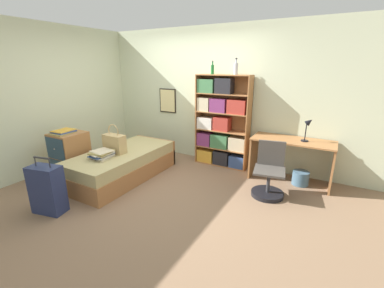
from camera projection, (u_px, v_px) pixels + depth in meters
name	position (u px, v px, depth m)	size (l,w,h in m)	color
ground_plane	(154.00, 185.00, 4.21)	(14.00, 14.00, 0.00)	#84664C
wall_back	(200.00, 96.00, 5.15)	(10.00, 0.09, 2.60)	beige
wall_left	(62.00, 98.00, 4.82)	(0.06, 10.00, 2.60)	beige
bed	(123.00, 164.00, 4.48)	(0.93, 1.92, 0.48)	#A36B3D
handbag	(114.00, 143.00, 4.28)	(0.38, 0.18, 0.49)	tan
book_stack_on_bed	(102.00, 154.00, 4.05)	(0.34, 0.38, 0.12)	beige
suitcase	(47.00, 190.00, 3.37)	(0.46, 0.32, 0.78)	navy
dresser	(70.00, 155.00, 4.43)	(0.48, 0.53, 0.80)	#A36B3D
magazine_pile_on_dresser	(63.00, 132.00, 4.28)	(0.31, 0.38, 0.06)	#99894C
bookcase	(220.00, 125.00, 4.88)	(1.03, 0.29, 1.73)	#A36B3D
bottle_green	(212.00, 69.00, 4.66)	(0.06, 0.06, 0.23)	#1E6B2D
bottle_brown	(236.00, 68.00, 4.46)	(0.08, 0.08, 0.28)	#B7BCC1
desk	(292.00, 152.00, 4.23)	(1.29, 0.55, 0.73)	#A36B3D
desk_lamp	(308.00, 126.00, 4.00)	(0.16, 0.11, 0.39)	black
desk_chair	(269.00, 179.00, 3.85)	(0.51, 0.51, 0.80)	black
waste_bin	(300.00, 178.00, 4.21)	(0.26, 0.26, 0.23)	slate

